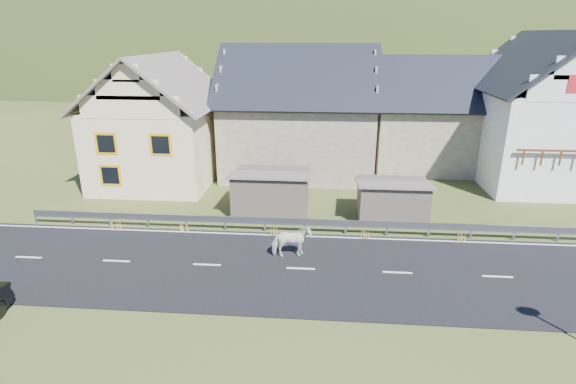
{
  "coord_description": "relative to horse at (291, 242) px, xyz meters",
  "views": [
    {
      "loc": [
        0.86,
        -16.64,
        9.34
      ],
      "look_at": [
        -0.8,
        3.26,
        2.28
      ],
      "focal_mm": 28.0,
      "sensor_mm": 36.0,
      "label": 1
    }
  ],
  "objects": [
    {
      "name": "conifer_patch",
      "position": [
        -54.53,
        108.94,
        5.24
      ],
      "size": [
        76.0,
        50.0,
        28.0
      ],
      "primitive_type": "ellipsoid",
      "color": "black",
      "rests_on": "ground"
    },
    {
      "name": "house_white",
      "position": [
        15.47,
        12.94,
        4.3
      ],
      "size": [
        8.8,
        10.8,
        9.7
      ],
      "color": "white",
      "rests_on": "ground"
    },
    {
      "name": "mountain",
      "position": [
        5.47,
        178.94,
        -20.76
      ],
      "size": [
        440.0,
        280.0,
        260.0
      ],
      "primitive_type": "ellipsoid",
      "color": "#213312",
      "rests_on": "ground"
    },
    {
      "name": "shed_left",
      "position": [
        -1.53,
        5.44,
        0.34
      ],
      "size": [
        4.3,
        3.3,
        2.4
      ],
      "primitive_type": "cube",
      "color": "#61564A",
      "rests_on": "ground"
    },
    {
      "name": "house_cream",
      "position": [
        -9.54,
        10.94,
        3.6
      ],
      "size": [
        7.8,
        9.8,
        8.3
      ],
      "color": "#FFE8B3",
      "rests_on": "ground"
    },
    {
      "name": "lane_markings",
      "position": [
        0.47,
        -1.06,
        -0.71
      ],
      "size": [
        60.0,
        6.6,
        0.01
      ],
      "primitive_type": "cube",
      "color": "silver",
      "rests_on": "road"
    },
    {
      "name": "guardrail",
      "position": [
        0.47,
        2.62,
        -0.19
      ],
      "size": [
        28.1,
        0.09,
        0.75
      ],
      "color": "#93969B",
      "rests_on": "ground"
    },
    {
      "name": "shed_right",
      "position": [
        4.97,
        4.94,
        0.24
      ],
      "size": [
        3.8,
        2.9,
        2.2
      ],
      "primitive_type": "cube",
      "color": "#61564A",
      "rests_on": "ground"
    },
    {
      "name": "road",
      "position": [
        0.47,
        -1.06,
        -0.74
      ],
      "size": [
        60.0,
        7.0,
        0.04
      ],
      "primitive_type": "cube",
      "color": "black",
      "rests_on": "ground"
    },
    {
      "name": "horse",
      "position": [
        0.0,
        0.0,
        0.0
      ],
      "size": [
        1.15,
        1.83,
        1.43
      ],
      "primitive_type": "imported",
      "rotation": [
        0.0,
        0.0,
        1.81
      ],
      "color": "silver",
      "rests_on": "road"
    },
    {
      "name": "ground",
      "position": [
        0.47,
        -1.06,
        -0.76
      ],
      "size": [
        160.0,
        160.0,
        0.0
      ],
      "primitive_type": "plane",
      "color": "#31401A",
      "rests_on": "ground"
    },
    {
      "name": "house_stone_a",
      "position": [
        -0.53,
        13.94,
        3.88
      ],
      "size": [
        10.8,
        9.8,
        8.9
      ],
      "color": "tan",
      "rests_on": "ground"
    },
    {
      "name": "house_stone_b",
      "position": [
        9.47,
        15.94,
        3.48
      ],
      "size": [
        9.8,
        8.8,
        8.1
      ],
      "color": "tan",
      "rests_on": "ground"
    }
  ]
}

